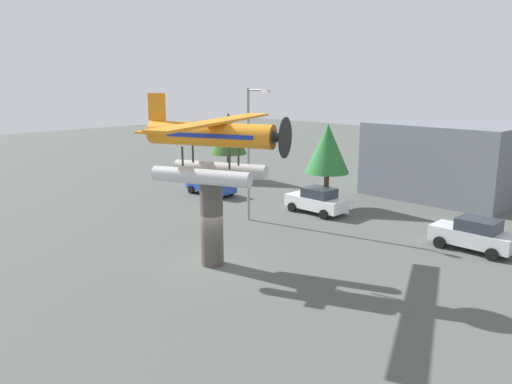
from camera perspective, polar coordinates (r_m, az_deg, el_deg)
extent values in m
plane|color=#4C514C|center=(24.66, -4.98, -8.23)|extent=(140.00, 140.00, 0.00)
cylinder|color=#4C4742|center=(23.99, -5.08, -3.55)|extent=(1.10, 1.10, 4.19)
cylinder|color=silver|center=(22.56, -6.34, 1.76)|extent=(4.68, 2.55, 0.70)
cylinder|color=#333338|center=(22.34, -3.06, 3.79)|extent=(0.13, 0.13, 0.90)
cylinder|color=#333338|center=(23.43, -8.42, 4.09)|extent=(0.13, 0.13, 0.90)
cylinder|color=silver|center=(24.31, -4.14, 2.59)|extent=(4.68, 2.55, 0.70)
cylinder|color=#333338|center=(23.24, -2.03, 4.15)|extent=(0.13, 0.13, 0.90)
cylinder|color=#333338|center=(24.29, -7.24, 4.43)|extent=(0.13, 0.13, 0.90)
cylinder|color=orange|center=(23.17, -5.29, 6.57)|extent=(6.13, 3.47, 1.10)
cube|color=#193399|center=(23.08, -4.84, 6.56)|extent=(4.44, 2.77, 0.20)
cone|color=#262628|center=(21.90, 2.37, 6.26)|extent=(0.99, 1.09, 0.88)
cylinder|color=black|center=(21.78, 3.37, 6.21)|extent=(0.75, 1.67, 1.80)
cube|color=orange|center=(22.94, -4.42, 8.06)|extent=(5.13, 9.98, 0.12)
cube|color=orange|center=(24.55, -11.18, 6.96)|extent=(1.75, 2.85, 0.10)
cube|color=orange|center=(24.47, -11.29, 9.53)|extent=(0.87, 0.47, 1.30)
cube|color=#2847B7|center=(39.14, -5.18, 0.75)|extent=(4.20, 1.70, 0.80)
cube|color=#2D333D|center=(38.81, -4.96, 1.73)|extent=(2.00, 1.56, 0.64)
cylinder|color=black|center=(40.80, -5.42, 0.66)|extent=(0.64, 0.22, 0.64)
cylinder|color=black|center=(39.71, -7.42, 0.27)|extent=(0.64, 0.22, 0.64)
cylinder|color=black|center=(38.80, -2.87, 0.07)|extent=(0.64, 0.22, 0.64)
cylinder|color=black|center=(37.65, -4.90, -0.35)|extent=(0.64, 0.22, 0.64)
cube|color=white|center=(33.80, 6.88, -1.21)|extent=(4.20, 1.70, 0.80)
cube|color=#2D333D|center=(33.49, 7.25, -0.08)|extent=(2.00, 1.56, 0.64)
cylinder|color=black|center=(35.39, 6.05, -1.22)|extent=(0.64, 0.22, 0.64)
cylinder|color=black|center=(34.05, 4.14, -1.74)|extent=(0.64, 0.22, 0.64)
cylinder|color=black|center=(33.82, 9.61, -1.98)|extent=(0.64, 0.22, 0.64)
cylinder|color=black|center=(32.41, 7.75, -2.57)|extent=(0.64, 0.22, 0.64)
cube|color=silver|center=(28.66, 23.53, -4.74)|extent=(4.20, 1.70, 0.80)
cube|color=#2D333D|center=(28.38, 24.13, -3.45)|extent=(2.00, 1.56, 0.64)
cylinder|color=black|center=(30.05, 21.72, -4.60)|extent=(0.64, 0.22, 0.64)
cylinder|color=black|center=(28.46, 20.26, -5.42)|extent=(0.64, 0.22, 0.64)
cylinder|color=black|center=(29.17, 26.59, -5.57)|extent=(0.64, 0.22, 0.64)
cylinder|color=black|center=(27.53, 25.37, -6.48)|extent=(0.64, 0.22, 0.64)
cylinder|color=gray|center=(31.21, -0.89, 4.15)|extent=(0.18, 0.18, 8.30)
cylinder|color=gray|center=(30.30, 0.16, 11.59)|extent=(1.60, 0.12, 0.12)
cube|color=silver|center=(29.81, 1.13, 11.48)|extent=(0.50, 0.28, 0.20)
cube|color=slate|center=(40.68, 20.69, 3.41)|extent=(10.41, 7.39, 5.60)
cylinder|color=brown|center=(44.98, -3.13, 2.93)|extent=(0.36, 0.36, 2.34)
cone|color=#335B23|center=(44.57, -3.18, 6.73)|extent=(3.29, 3.29, 3.65)
cylinder|color=brown|center=(35.42, 8.04, 0.25)|extent=(0.36, 0.36, 2.46)
cone|color=#287033|center=(34.91, 8.19, 4.96)|extent=(3.08, 3.08, 3.42)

